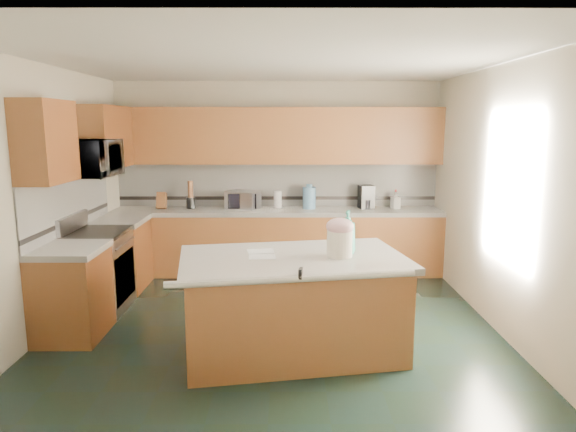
{
  "coord_description": "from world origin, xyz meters",
  "views": [
    {
      "loc": [
        0.13,
        -5.12,
        2.1
      ],
      "look_at": [
        0.15,
        0.35,
        1.12
      ],
      "focal_mm": 32.0,
      "sensor_mm": 36.0,
      "label": 1
    }
  ],
  "objects_px": {
    "treat_jar": "(340,244)",
    "coffee_maker": "(366,197)",
    "island_top": "(293,259)",
    "island_base": "(293,307)",
    "toaster_oven": "(243,200)",
    "soap_bottle_island": "(348,232)",
    "knife_block": "(162,201)"
  },
  "relations": [
    {
      "from": "soap_bottle_island",
      "to": "coffee_maker",
      "type": "relative_size",
      "value": 1.22
    },
    {
      "from": "treat_jar",
      "to": "coffee_maker",
      "type": "relative_size",
      "value": 0.73
    },
    {
      "from": "coffee_maker",
      "to": "island_base",
      "type": "bearing_deg",
      "value": -120.06
    },
    {
      "from": "treat_jar",
      "to": "coffee_maker",
      "type": "xyz_separation_m",
      "value": [
        0.65,
        2.69,
        0.04
      ]
    },
    {
      "from": "island_top",
      "to": "knife_block",
      "type": "relative_size",
      "value": 8.72
    },
    {
      "from": "island_base",
      "to": "toaster_oven",
      "type": "height_order",
      "value": "toaster_oven"
    },
    {
      "from": "toaster_oven",
      "to": "knife_block",
      "type": "bearing_deg",
      "value": -158.27
    },
    {
      "from": "toaster_oven",
      "to": "island_base",
      "type": "bearing_deg",
      "value": -54.01
    },
    {
      "from": "soap_bottle_island",
      "to": "knife_block",
      "type": "xyz_separation_m",
      "value": [
        -2.33,
        2.55,
        -0.09
      ]
    },
    {
      "from": "island_base",
      "to": "coffee_maker",
      "type": "height_order",
      "value": "coffee_maker"
    },
    {
      "from": "island_base",
      "to": "soap_bottle_island",
      "type": "bearing_deg",
      "value": 1.26
    },
    {
      "from": "knife_block",
      "to": "coffee_maker",
      "type": "height_order",
      "value": "coffee_maker"
    },
    {
      "from": "knife_block",
      "to": "coffee_maker",
      "type": "relative_size",
      "value": 0.7
    },
    {
      "from": "toaster_oven",
      "to": "coffee_maker",
      "type": "distance_m",
      "value": 1.75
    },
    {
      "from": "knife_block",
      "to": "toaster_oven",
      "type": "height_order",
      "value": "toaster_oven"
    },
    {
      "from": "treat_jar",
      "to": "toaster_oven",
      "type": "relative_size",
      "value": 0.55
    },
    {
      "from": "knife_block",
      "to": "toaster_oven",
      "type": "xyz_separation_m",
      "value": [
        1.15,
        0.0,
        0.01
      ]
    },
    {
      "from": "island_top",
      "to": "knife_block",
      "type": "xyz_separation_m",
      "value": [
        -1.82,
        2.65,
        0.15
      ]
    },
    {
      "from": "island_top",
      "to": "coffee_maker",
      "type": "xyz_separation_m",
      "value": [
        1.08,
        2.68,
        0.19
      ]
    },
    {
      "from": "soap_bottle_island",
      "to": "knife_block",
      "type": "height_order",
      "value": "soap_bottle_island"
    },
    {
      "from": "island_top",
      "to": "treat_jar",
      "type": "bearing_deg",
      "value": -11.75
    },
    {
      "from": "island_base",
      "to": "soap_bottle_island",
      "type": "relative_size",
      "value": 4.78
    },
    {
      "from": "treat_jar",
      "to": "soap_bottle_island",
      "type": "height_order",
      "value": "soap_bottle_island"
    },
    {
      "from": "island_top",
      "to": "toaster_oven",
      "type": "bearing_deg",
      "value": 94.69
    },
    {
      "from": "island_top",
      "to": "treat_jar",
      "type": "xyz_separation_m",
      "value": [
        0.42,
        -0.02,
        0.15
      ]
    },
    {
      "from": "treat_jar",
      "to": "soap_bottle_island",
      "type": "bearing_deg",
      "value": 59.38
    },
    {
      "from": "island_base",
      "to": "treat_jar",
      "type": "bearing_deg",
      "value": -11.75
    },
    {
      "from": "island_top",
      "to": "treat_jar",
      "type": "height_order",
      "value": "treat_jar"
    },
    {
      "from": "soap_bottle_island",
      "to": "knife_block",
      "type": "bearing_deg",
      "value": 150.69
    },
    {
      "from": "island_base",
      "to": "knife_block",
      "type": "bearing_deg",
      "value": 114.99
    },
    {
      "from": "island_top",
      "to": "soap_bottle_island",
      "type": "relative_size",
      "value": 5.03
    },
    {
      "from": "island_top",
      "to": "toaster_oven",
      "type": "xyz_separation_m",
      "value": [
        -0.67,
        2.65,
        0.16
      ]
    }
  ]
}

